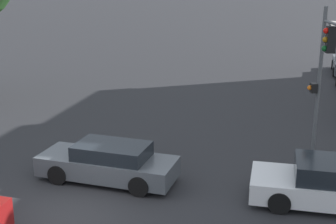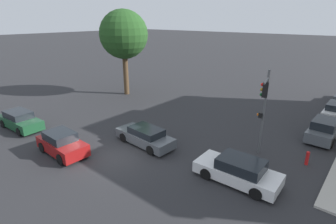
{
  "view_description": "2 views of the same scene",
  "coord_description": "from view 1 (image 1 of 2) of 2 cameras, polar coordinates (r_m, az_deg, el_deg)",
  "views": [
    {
      "loc": [
        5.74,
        -11.26,
        6.7
      ],
      "look_at": [
        1.63,
        4.52,
        1.9
      ],
      "focal_mm": 50.0,
      "sensor_mm": 36.0,
      "label": 1
    },
    {
      "loc": [
        12.24,
        -9.64,
        8.58
      ],
      "look_at": [
        1.25,
        3.53,
        2.4
      ],
      "focal_mm": 28.0,
      "sensor_mm": 36.0,
      "label": 2
    }
  ],
  "objects": [
    {
      "name": "crossing_car_0",
      "position": [
        14.99,
        19.22,
        -8.31
      ],
      "size": [
        4.67,
        2.13,
        1.4
      ],
      "rotation": [
        0.0,
        0.0,
        3.17
      ],
      "color": "silver",
      "rests_on": "ground_plane"
    },
    {
      "name": "crossing_car_2",
      "position": [
        15.9,
        -7.26,
        -6.16
      ],
      "size": [
        4.73,
        2.0,
        1.31
      ],
      "rotation": [
        0.0,
        0.0,
        3.09
      ],
      "color": "#4C5156",
      "rests_on": "ground_plane"
    },
    {
      "name": "traffic_signal",
      "position": [
        17.5,
        18.37,
        5.53
      ],
      "size": [
        0.85,
        1.86,
        5.64
      ],
      "rotation": [
        0.0,
        0.0,
        3.37
      ],
      "color": "#515456",
      "rests_on": "ground_plane"
    },
    {
      "name": "ground_plane",
      "position": [
        14.31,
        -11.18,
        -11.86
      ],
      "size": [
        300.0,
        300.0,
        0.0
      ],
      "primitive_type": "plane",
      "color": "#28282B"
    }
  ]
}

